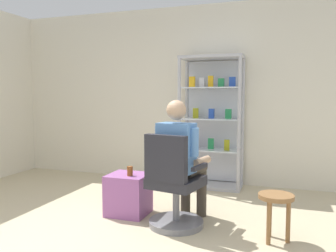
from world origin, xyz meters
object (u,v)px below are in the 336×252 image
display_cabinet_main (212,121)px  tea_glass (130,171)px  office_chair (174,189)px  wooden_stool (276,204)px  storage_crate (128,194)px  seated_shopkeeper (181,156)px

display_cabinet_main → tea_glass: 1.75m
display_cabinet_main → tea_glass: display_cabinet_main is taller
office_chair → tea_glass: office_chair is taller
wooden_stool → office_chair: bearing=179.2°
display_cabinet_main → tea_glass: size_ratio=18.15×
storage_crate → seated_shopkeeper: bearing=-5.6°
seated_shopkeeper → tea_glass: size_ratio=12.32×
display_cabinet_main → office_chair: bearing=-91.0°
wooden_stool → seated_shopkeeper: bearing=169.7°
seated_shopkeeper → storage_crate: 0.80m
storage_crate → wooden_stool: 1.61m
display_cabinet_main → wooden_stool: bearing=-61.6°
display_cabinet_main → office_chair: (-0.03, -1.75, -0.57)m
storage_crate → tea_glass: (0.05, -0.05, 0.28)m
storage_crate → display_cabinet_main: bearing=67.4°
office_chair → wooden_stool: bearing=-0.8°
display_cabinet_main → seated_shopkeeper: 1.61m
display_cabinet_main → storage_crate: 1.81m
display_cabinet_main → tea_glass: (-0.59, -1.58, -0.46)m
storage_crate → wooden_stool: bearing=-8.4°
seated_shopkeeper → tea_glass: (-0.59, 0.01, -0.21)m
display_cabinet_main → wooden_stool: (0.95, -1.76, -0.62)m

